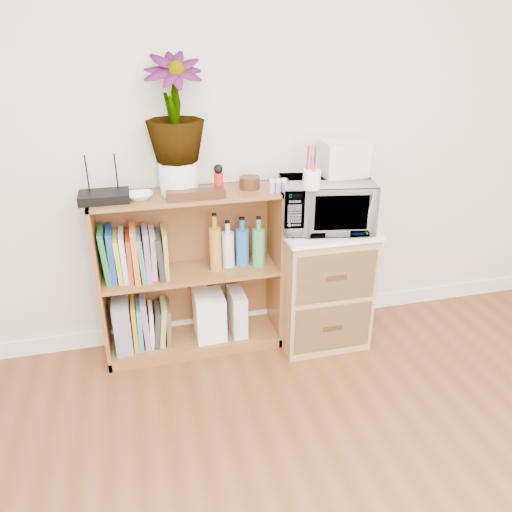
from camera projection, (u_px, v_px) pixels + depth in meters
name	position (u px, v px, depth m)	size (l,w,h in m)	color
skirting_board	(247.00, 318.00, 3.18)	(4.00, 0.02, 0.10)	white
bookshelf	(191.00, 275.00, 2.80)	(1.00, 0.30, 0.95)	brown
wicker_unit	(320.00, 285.00, 2.96)	(0.50, 0.45, 0.70)	#9E7542
microwave	(326.00, 204.00, 2.73)	(0.49, 0.33, 0.27)	white
pen_cup	(312.00, 179.00, 2.52)	(0.09, 0.09, 0.10)	white
small_appliance	(343.00, 158.00, 2.74)	(0.24, 0.20, 0.19)	silver
router	(104.00, 197.00, 2.49)	(0.25, 0.17, 0.04)	black
white_bowl	(140.00, 196.00, 2.52)	(0.13, 0.13, 0.03)	white
plant_pot	(179.00, 177.00, 2.58)	(0.20, 0.20, 0.17)	white
potted_plant	(174.00, 109.00, 2.43)	(0.29, 0.29, 0.52)	#307930
trinket_box	(196.00, 195.00, 2.51)	(0.29, 0.07, 0.05)	#33190E
kokeshi_doll	(219.00, 183.00, 2.58)	(0.05, 0.05, 0.11)	#B51619
wooden_bowl	(250.00, 183.00, 2.67)	(0.11, 0.11, 0.06)	#3C1D10
paint_jars	(278.00, 186.00, 2.62)	(0.12, 0.04, 0.06)	pink
file_box	(122.00, 322.00, 2.82)	(0.09, 0.24, 0.30)	gray
magazine_holder_left	(202.00, 314.00, 2.92)	(0.09, 0.23, 0.29)	white
magazine_holder_mid	(216.00, 314.00, 2.94)	(0.08, 0.21, 0.27)	white
magazine_holder_right	(237.00, 311.00, 2.97)	(0.08, 0.21, 0.27)	silver
cookbooks	(135.00, 254.00, 2.67)	(0.35, 0.20, 0.30)	#1D6C32
liquor_bottles	(251.00, 241.00, 2.81)	(0.48, 0.07, 0.32)	#B87922
lower_books	(151.00, 323.00, 2.86)	(0.22, 0.19, 0.29)	#C48D22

